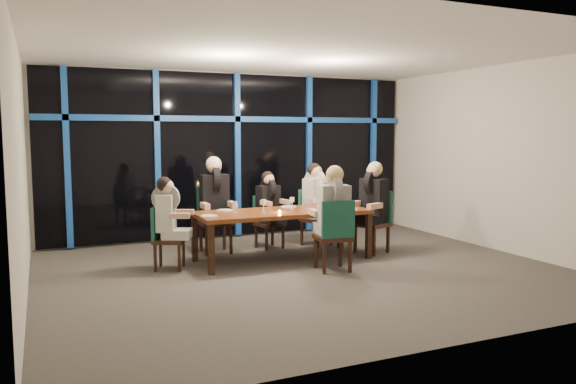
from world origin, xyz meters
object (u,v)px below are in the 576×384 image
object	(u,v)px
diner_end_right	(372,194)
chair_far_right	(313,214)
chair_far_mid	(267,219)
wine_bottle	(342,199)
dining_table	(283,215)
diner_near_mid	(333,202)
chair_near_mid	(335,232)
diner_end_left	(168,209)
diner_far_mid	(269,198)
chair_end_left	(164,234)
diner_far_left	(215,191)
diner_far_right	(317,192)
chair_far_left	(214,216)
water_pitcher	(332,202)
chair_end_right	(375,218)

from	to	relation	value
diner_end_right	chair_far_right	bearing A→B (deg)	-169.81
chair_far_mid	wine_bottle	bearing A→B (deg)	-62.05
dining_table	diner_near_mid	xyz separation A→B (m)	(0.38, -0.88, 0.27)
chair_near_mid	diner_end_left	xyz separation A→B (m)	(-2.06, 1.06, 0.29)
chair_far_right	diner_far_mid	size ratio (longest dim) A/B	1.13
dining_table	chair_end_left	size ratio (longest dim) A/B	2.92
chair_far_mid	chair_far_right	size ratio (longest dim) A/B	0.91
diner_end_left	wine_bottle	xyz separation A→B (m)	(2.66, -0.19, 0.03)
dining_table	diner_end_left	distance (m)	1.70
diner_far_mid	diner_far_left	bearing A→B (deg)	167.89
chair_far_mid	diner_far_right	xyz separation A→B (m)	(0.84, -0.18, 0.43)
diner_far_left	diner_end_right	world-z (taller)	diner_far_left
chair_end_left	diner_end_left	distance (m)	0.36
wine_bottle	diner_far_right	bearing A→B (deg)	90.46
chair_far_left	chair_far_right	world-z (taller)	chair_far_left
chair_far_left	wine_bottle	world-z (taller)	wine_bottle
diner_far_left	wine_bottle	distance (m)	2.02
wine_bottle	chair_far_right	bearing A→B (deg)	92.36
water_pitcher	chair_far_left	bearing A→B (deg)	138.84
wine_bottle	water_pitcher	bearing A→B (deg)	-167.04
chair_far_left	chair_far_right	xyz separation A→B (m)	(1.71, -0.14, -0.05)
diner_end_right	wine_bottle	bearing A→B (deg)	-112.40
chair_near_mid	water_pitcher	size ratio (longest dim) A/B	4.64
chair_near_mid	wine_bottle	bearing A→B (deg)	-116.20
diner_far_mid	chair_far_mid	bearing A→B (deg)	90.00
dining_table	diner_end_right	world-z (taller)	diner_end_right
chair_end_right	diner_far_left	bearing A→B (deg)	-133.39
diner_far_mid	diner_end_left	size ratio (longest dim) A/B	0.98
wine_bottle	diner_end_left	bearing A→B (deg)	175.82
chair_far_mid	diner_end_left	bearing A→B (deg)	-165.47
diner_far_mid	diner_near_mid	xyz separation A→B (m)	(0.24, -1.77, 0.12)
diner_far_right	diner_end_right	distance (m)	1.04
chair_end_right	diner_end_left	distance (m)	3.29
chair_far_right	diner_far_mid	world-z (taller)	diner_far_mid
chair_far_right	water_pitcher	world-z (taller)	water_pitcher
chair_end_right	diner_near_mid	xyz separation A→B (m)	(-1.20, -0.80, 0.40)
chair_far_mid	chair_end_right	size ratio (longest dim) A/B	0.88
chair_far_left	wine_bottle	bearing A→B (deg)	-30.07
diner_end_left	diner_near_mid	distance (m)	2.29
chair_near_mid	diner_far_mid	distance (m)	1.88
diner_far_right	water_pitcher	world-z (taller)	diner_far_right
chair_end_right	diner_end_left	world-z (taller)	diner_end_left
dining_table	chair_far_right	distance (m)	1.27
chair_end_left	diner_far_left	world-z (taller)	diner_far_left
chair_far_mid	diner_far_right	size ratio (longest dim) A/B	0.94
chair_end_left	diner_end_right	distance (m)	3.30
diner_far_left	diner_end_left	xyz separation A→B (m)	(-0.91, -0.81, -0.15)
chair_far_mid	diner_end_right	size ratio (longest dim) A/B	0.90
diner_end_right	diner_far_right	bearing A→B (deg)	-169.21
diner_far_left	chair_far_right	bearing A→B (deg)	0.08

